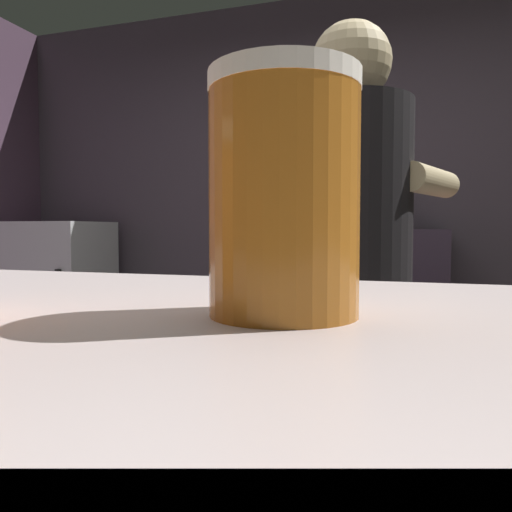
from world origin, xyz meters
The scene contains 10 objects.
wall_back centered at (0.00, 2.20, 1.35)m, with size 5.20×0.10×2.70m, color #524753.
prep_counter centered at (0.35, 0.60, 0.44)m, with size 2.10×0.60×0.89m, color brown.
back_shelf centered at (0.17, 1.92, 0.56)m, with size 0.90×0.36×1.12m, color #3C3143.
mini_fridge centered at (-2.04, 1.75, 0.59)m, with size 0.62×0.58×1.17m.
bartender centered at (0.24, 0.14, 0.97)m, with size 0.50×0.55×1.69m.
mixing_bowl centered at (0.04, 0.64, 0.91)m, with size 0.16×0.16×0.04m, color #C34C36.
chefs_knife centered at (0.52, 0.55, 0.89)m, with size 0.24×0.03×0.01m, color silver.
pint_glass_near centered at (0.35, -0.99, 1.13)m, with size 0.08×0.08×0.13m.
bottle_hot_sauce centered at (0.37, 1.95, 1.21)m, with size 0.07×0.07×0.25m.
bottle_vinegar centered at (0.20, 1.97, 1.20)m, with size 0.05×0.05×0.20m.
Camera 1 is at (0.41, -1.26, 1.12)m, focal length 34.84 mm.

